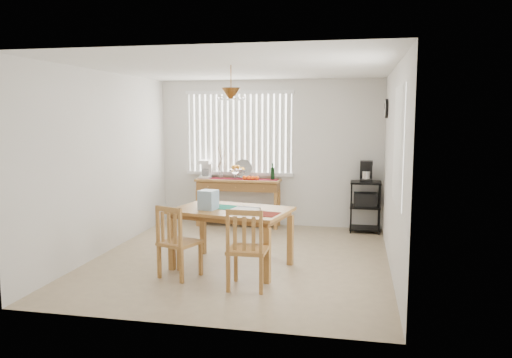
% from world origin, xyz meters
% --- Properties ---
extents(ground, '(4.00, 4.50, 0.01)m').
position_xyz_m(ground, '(0.00, 0.00, -0.01)').
color(ground, tan).
extents(room_shell, '(4.20, 4.70, 2.70)m').
position_xyz_m(room_shell, '(0.00, 0.02, 1.69)').
color(room_shell, silver).
rests_on(room_shell, ground).
extents(sideboard, '(1.51, 0.42, 0.85)m').
position_xyz_m(sideboard, '(-0.51, 2.02, 0.64)').
color(sideboard, '#AB773A').
rests_on(sideboard, ground).
extents(sideboard_items, '(1.43, 0.36, 0.65)m').
position_xyz_m(sideboard_items, '(-0.76, 2.03, 0.98)').
color(sideboard_items, maroon).
rests_on(sideboard_items, sideboard).
extents(wire_cart, '(0.51, 0.41, 0.86)m').
position_xyz_m(wire_cart, '(1.70, 2.00, 0.52)').
color(wire_cart, black).
rests_on(wire_cart, ground).
extents(cart_items, '(0.20, 0.24, 0.36)m').
position_xyz_m(cart_items, '(1.70, 2.01, 1.03)').
color(cart_items, black).
rests_on(cart_items, wire_cart).
extents(dining_table, '(1.61, 1.21, 0.78)m').
position_xyz_m(dining_table, '(-0.03, -0.39, 0.69)').
color(dining_table, '#AB773A').
rests_on(dining_table, ground).
extents(table_items, '(1.10, 0.74, 0.25)m').
position_xyz_m(table_items, '(-0.19, -0.48, 0.87)').
color(table_items, '#167F63').
rests_on(table_items, dining_table).
extents(chair_left, '(0.54, 0.54, 0.90)m').
position_xyz_m(chair_left, '(-0.58, -0.93, 0.44)').
color(chair_left, '#AB773A').
rests_on(chair_left, ground).
extents(chair_right, '(0.44, 0.44, 0.95)m').
position_xyz_m(chair_right, '(0.35, -1.16, 0.47)').
color(chair_right, '#AB773A').
rests_on(chair_right, ground).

